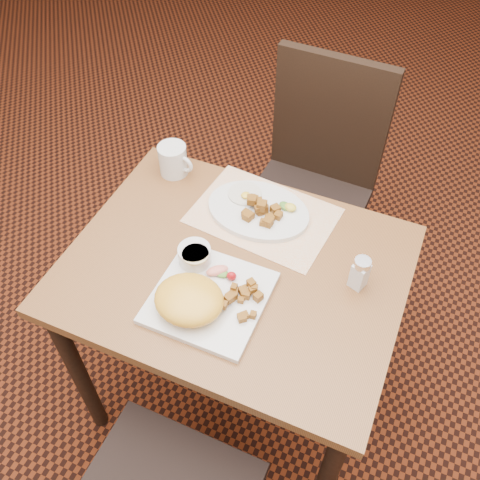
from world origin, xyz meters
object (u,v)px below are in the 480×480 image
plate_oval (258,210)px  salt_shaker (360,273)px  table (235,289)px  chair_far (314,177)px  plate_square (210,298)px  coffee_mug (174,160)px

plate_oval → salt_shaker: (0.33, -0.14, 0.04)m
table → salt_shaker: 0.36m
chair_far → plate_square: bearing=88.7°
plate_oval → salt_shaker: bearing=-22.4°
chair_far → coffee_mug: chair_far is taller
table → plate_oval: 0.24m
table → coffee_mug: bearing=140.2°
table → coffee_mug: coffee_mug is taller
plate_oval → plate_square: bearing=-89.7°
coffee_mug → salt_shaker: bearing=-17.3°
table → chair_far: size_ratio=0.93×
plate_square → plate_oval: plate_oval is taller
plate_square → coffee_mug: bearing=128.2°
plate_oval → salt_shaker: 0.36m
plate_oval → coffee_mug: size_ratio=2.57×
chair_far → salt_shaker: (0.29, -0.58, 0.26)m
table → plate_oval: (-0.02, 0.21, 0.12)m
plate_square → plate_oval: bearing=90.3°
chair_far → plate_oval: (-0.05, -0.45, 0.22)m
table → chair_far: chair_far is taller
plate_square → coffee_mug: size_ratio=2.36×
table → plate_square: plate_square is taller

